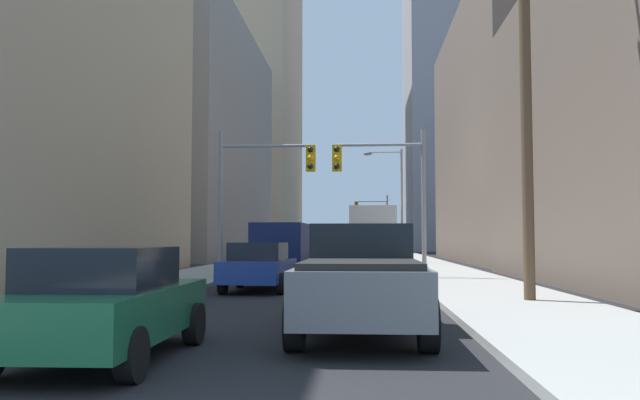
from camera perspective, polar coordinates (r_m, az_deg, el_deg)
The scene contains 19 objects.
sidewalk_left at distance 53.99m, azimuth -3.65°, elevation -5.11°, with size 3.74×160.00×0.15m, color #9E9E99.
sidewalk_right at distance 53.66m, azimuth 7.79°, elevation -5.09°, with size 3.74×160.00×0.15m, color #9E9E99.
city_bus at distance 39.59m, azimuth 4.89°, elevation -3.02°, with size 2.94×11.59×3.40m.
pickup_truck_grey at distance 11.30m, azimuth 3.66°, elevation -6.99°, with size 2.20×5.41×1.90m.
cargo_van_navy at distance 26.93m, azimuth -3.18°, elevation -4.19°, with size 2.16×5.25×2.26m.
sedan_green at distance 9.26m, azimuth -18.50°, elevation -8.60°, with size 1.95×4.23×1.52m.
sedan_blue at distance 20.51m, azimuth -5.40°, elevation -5.85°, with size 1.95×4.26×1.52m.
sedan_black at distance 22.50m, azimuth 4.37°, elevation -5.64°, with size 1.95×4.22×1.52m.
sedan_silver at distance 41.92m, azimuth -0.96°, elevation -4.64°, with size 1.95×4.22×1.52m.
sedan_white at distance 57.85m, azimuth 3.90°, elevation -4.31°, with size 1.95×4.22×1.52m.
traffic_signal_near_left at distance 26.17m, azimuth -5.15°, elevation 1.86°, with size 3.94×0.44×6.00m.
traffic_signal_near_right at distance 25.87m, azimuth 5.64°, elevation 1.90°, with size 3.72×0.44×6.00m.
traffic_signal_far_right at distance 64.75m, azimuth 4.71°, elevation -1.34°, with size 3.37×0.44×6.00m.
utility_pole_right at distance 17.10m, azimuth 17.69°, elevation 10.40°, with size 2.20×0.28×10.79m.
street_lamp_right at distance 42.23m, azimuth 6.67°, elevation 0.53°, with size 2.55×0.32×7.50m.
building_left_mid_office at distance 60.25m, azimuth -17.53°, elevation 4.77°, with size 23.63×28.93×20.17m, color gray.
building_left_far_tower at distance 99.17m, azimuth -6.59°, elevation 12.07°, with size 14.54×26.36×56.30m, color tan.
building_right_mid_block at distance 50.39m, azimuth 20.82°, elevation 5.30°, with size 15.71×27.64×18.21m, color #66564C.
building_right_far_highrise at distance 101.52m, azimuth 14.68°, elevation 13.94°, with size 24.22×20.37×63.62m, color #93939E.
Camera 1 is at (1.68, -3.51, 1.63)m, focal length 36.25 mm.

